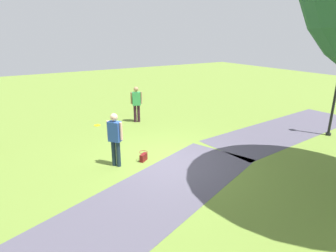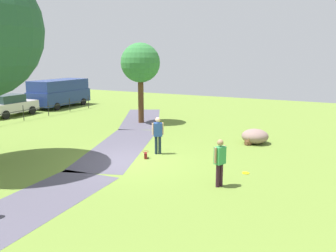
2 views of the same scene
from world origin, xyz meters
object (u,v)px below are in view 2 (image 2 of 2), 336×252
(young_tree_near_path, at_px, (140,64))
(backpack_by_boulder, at_px, (248,141))
(woman_with_handbag, at_px, (158,133))
(lawn_boulder, at_px, (255,136))
(parked_compact_green, at_px, (11,105))
(man_near_boulder, at_px, (220,160))
(frisbee_on_grass, at_px, (246,173))
(handbag_on_grass, at_px, (146,155))
(delivery_van, at_px, (59,92))

(young_tree_near_path, bearing_deg, backpack_by_boulder, -108.50)
(young_tree_near_path, xyz_separation_m, woman_with_handbag, (-6.06, -4.68, -2.86))
(young_tree_near_path, relative_size, lawn_boulder, 2.75)
(backpack_by_boulder, bearing_deg, parked_compact_green, 88.70)
(young_tree_near_path, relative_size, man_near_boulder, 3.16)
(woman_with_handbag, xyz_separation_m, frisbee_on_grass, (-0.80, -4.23, -0.96))
(frisbee_on_grass, bearing_deg, lawn_boulder, 10.54)
(lawn_boulder, relative_size, woman_with_handbag, 1.12)
(handbag_on_grass, height_order, frisbee_on_grass, handbag_on_grass)
(backpack_by_boulder, bearing_deg, frisbee_on_grass, -165.59)
(lawn_boulder, height_order, woman_with_handbag, woman_with_handbag)
(man_near_boulder, distance_m, handbag_on_grass, 4.35)
(frisbee_on_grass, bearing_deg, backpack_by_boulder, 14.41)
(man_near_boulder, height_order, handbag_on_grass, man_near_boulder)
(woman_with_handbag, relative_size, handbag_on_grass, 4.42)
(woman_with_handbag, relative_size, man_near_boulder, 1.03)
(woman_with_handbag, bearing_deg, delivery_van, 58.54)
(young_tree_near_path, height_order, backpack_by_boulder, young_tree_near_path)
(lawn_boulder, distance_m, frisbee_on_grass, 4.86)
(delivery_van, bearing_deg, woman_with_handbag, -121.46)
(woman_with_handbag, height_order, backpack_by_boulder, woman_with_handbag)
(parked_compact_green, bearing_deg, lawn_boulder, -89.61)
(man_near_boulder, height_order, delivery_van, delivery_van)
(frisbee_on_grass, xyz_separation_m, parked_compact_green, (4.64, 18.64, 0.79))
(lawn_boulder, bearing_deg, man_near_boulder, -175.96)
(lawn_boulder, relative_size, handbag_on_grass, 4.94)
(woman_with_handbag, xyz_separation_m, delivery_van, (9.01, 14.73, 0.30))
(handbag_on_grass, bearing_deg, young_tree_near_path, 33.34)
(woman_with_handbag, xyz_separation_m, backpack_by_boulder, (3.44, -3.14, -0.77))
(young_tree_near_path, distance_m, woman_with_handbag, 8.17)
(man_near_boulder, bearing_deg, lawn_boulder, 4.04)
(young_tree_near_path, relative_size, backpack_by_boulder, 12.83)
(handbag_on_grass, relative_size, backpack_by_boulder, 0.94)
(young_tree_near_path, height_order, handbag_on_grass, young_tree_near_path)
(backpack_by_boulder, bearing_deg, young_tree_near_path, 71.50)
(man_near_boulder, distance_m, frisbee_on_grass, 2.02)
(lawn_boulder, height_order, parked_compact_green, parked_compact_green)
(woman_with_handbag, bearing_deg, man_near_boulder, -123.79)
(frisbee_on_grass, distance_m, parked_compact_green, 19.23)
(woman_with_handbag, relative_size, backpack_by_boulder, 4.17)
(handbag_on_grass, bearing_deg, lawn_boulder, -35.78)
(lawn_boulder, distance_m, backpack_by_boulder, 0.58)
(woman_with_handbag, bearing_deg, handbag_on_grass, 171.54)
(handbag_on_grass, bearing_deg, frisbee_on_grass, -89.25)
(backpack_by_boulder, height_order, parked_compact_green, parked_compact_green)
(parked_compact_green, height_order, delivery_van, delivery_van)
(young_tree_near_path, distance_m, handbag_on_grass, 9.07)
(handbag_on_grass, bearing_deg, backpack_by_boulder, -37.24)
(man_near_boulder, height_order, frisbee_on_grass, man_near_boulder)
(lawn_boulder, bearing_deg, delivery_van, 74.39)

